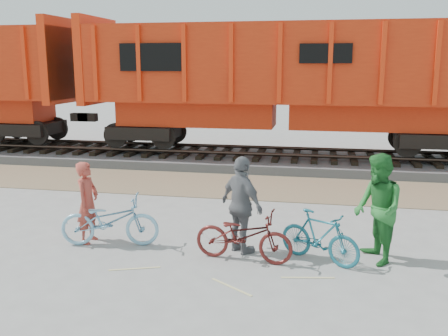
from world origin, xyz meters
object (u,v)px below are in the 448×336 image
(hopper_car_center, at_px, (283,79))
(person_man, at_px, (378,209))
(person_solo, at_px, (88,202))
(person_woman, at_px, (242,205))
(bicycle_blue, at_px, (110,221))
(bicycle_teal, at_px, (320,237))
(bicycle_maroon, at_px, (244,236))

(hopper_car_center, distance_m, person_man, 9.19)
(person_solo, bearing_deg, person_woman, -87.74)
(hopper_car_center, relative_size, person_man, 7.05)
(bicycle_blue, xyz_separation_m, person_woman, (2.61, 0.12, 0.42))
(person_solo, distance_m, person_woman, 3.11)
(hopper_car_center, relative_size, bicycle_blue, 7.26)
(bicycle_teal, bearing_deg, person_woman, 110.59)
(bicycle_blue, height_order, bicycle_maroon, bicycle_blue)
(hopper_car_center, relative_size, person_woman, 7.52)
(bicycle_blue, bearing_deg, person_man, -99.34)
(bicycle_blue, relative_size, person_solo, 1.17)
(person_solo, bearing_deg, hopper_car_center, -18.16)
(person_woman, bearing_deg, hopper_car_center, -48.86)
(person_man, bearing_deg, person_solo, -107.03)
(hopper_car_center, distance_m, bicycle_maroon, 9.40)
(person_man, xyz_separation_m, person_woman, (-2.45, -0.01, -0.06))
(bicycle_maroon, bearing_deg, bicycle_blue, 91.35)
(person_woman, bearing_deg, person_man, -138.31)
(bicycle_maroon, xyz_separation_m, person_solo, (-3.21, 0.38, 0.35))
(bicycle_maroon, relative_size, person_solo, 1.10)
(bicycle_blue, xyz_separation_m, person_man, (5.06, 0.13, 0.49))
(person_solo, xyz_separation_m, person_woman, (3.11, 0.02, 0.11))
(hopper_car_center, distance_m, person_solo, 9.48)
(bicycle_maroon, distance_m, person_man, 2.44)
(bicycle_blue, bearing_deg, bicycle_maroon, -106.69)
(bicycle_teal, bearing_deg, bicycle_blue, 117.11)
(hopper_car_center, relative_size, person_solo, 8.51)
(bicycle_blue, height_order, bicycle_teal, bicycle_blue)
(person_man, bearing_deg, bicycle_teal, -95.98)
(hopper_car_center, height_order, person_man, hopper_car_center)
(bicycle_teal, relative_size, person_solo, 0.96)
(hopper_car_center, xyz_separation_m, bicycle_teal, (1.39, -8.84, -2.53))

